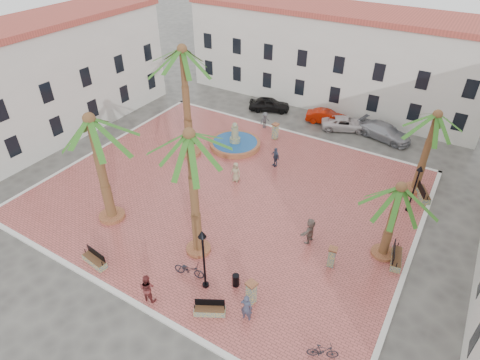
{
  "coord_description": "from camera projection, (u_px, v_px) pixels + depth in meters",
  "views": [
    {
      "loc": [
        13.05,
        -19.91,
        17.98
      ],
      "look_at": [
        1.0,
        0.0,
        1.6
      ],
      "focal_mm": 30.0,
      "sensor_mm": 36.0,
      "label": 1
    }
  ],
  "objects": [
    {
      "name": "palm_e",
      "position": [
        398.0,
        198.0,
        22.01
      ],
      "size": [
        4.59,
        4.59,
        5.39
      ],
      "color": "#A9603B",
      "rests_on": "plaza"
    },
    {
      "name": "car_black",
      "position": [
        269.0,
        104.0,
        41.06
      ],
      "size": [
        4.45,
        3.11,
        1.41
      ],
      "primitive_type": "imported",
      "rotation": [
        0.0,
        0.0,
        1.96
      ],
      "color": "black",
      "rests_on": "ground"
    },
    {
      "name": "palm_sw",
      "position": [
        92.0,
        133.0,
        23.61
      ],
      "size": [
        5.62,
        5.62,
        7.82
      ],
      "color": "#A9603B",
      "rests_on": "plaza"
    },
    {
      "name": "lamppost_e",
      "position": [
        417.0,
        181.0,
        26.54
      ],
      "size": [
        0.4,
        0.4,
        3.7
      ],
      "color": "black",
      "rests_on": "plaza"
    },
    {
      "name": "bollard_n",
      "position": [
        275.0,
        131.0,
        35.9
      ],
      "size": [
        0.63,
        0.63,
        1.48
      ],
      "rotation": [
        0.0,
        0.0,
        -0.22
      ],
      "color": "gray",
      "rests_on": "plaza"
    },
    {
      "name": "palm_ne",
      "position": [
        434.0,
        125.0,
        26.89
      ],
      "size": [
        4.82,
        4.82,
        6.48
      ],
      "color": "#A9603B",
      "rests_on": "plaza"
    },
    {
      "name": "plaza",
      "position": [
        229.0,
        193.0,
        29.76
      ],
      "size": [
        26.0,
        22.0,
        0.15
      ],
      "primitive_type": "cube",
      "color": "#B7544E",
      "rests_on": "ground"
    },
    {
      "name": "cyclist_b",
      "position": [
        147.0,
        288.0,
        21.28
      ],
      "size": [
        0.96,
        0.81,
        1.78
      ],
      "primitive_type": "imported",
      "rotation": [
        0.0,
        0.0,
        3.3
      ],
      "color": "maroon",
      "rests_on": "plaza"
    },
    {
      "name": "kerb_w",
      "position": [
        104.0,
        147.0,
        35.26
      ],
      "size": [
        0.3,
        22.3,
        0.16
      ],
      "primitive_type": "cube",
      "color": "silver",
      "rests_on": "ground"
    },
    {
      "name": "car_white",
      "position": [
        345.0,
        123.0,
        37.78
      ],
      "size": [
        4.82,
        3.66,
        1.22
      ],
      "primitive_type": "imported",
      "rotation": [
        0.0,
        0.0,
        2.0
      ],
      "color": "silver",
      "rests_on": "ground"
    },
    {
      "name": "bench_s",
      "position": [
        95.0,
        260.0,
        23.74
      ],
      "size": [
        1.81,
        0.74,
        0.93
      ],
      "rotation": [
        0.0,
        0.0,
        -0.12
      ],
      "color": "gray",
      "rests_on": "plaza"
    },
    {
      "name": "cyclist_a",
      "position": [
        247.0,
        307.0,
        20.28
      ],
      "size": [
        0.69,
        0.51,
        1.74
      ],
      "primitive_type": "imported",
      "rotation": [
        0.0,
        0.0,
        3.31
      ],
      "color": "#383E55",
      "rests_on": "plaza"
    },
    {
      "name": "pedestrian_fountain_b",
      "position": [
        275.0,
        157.0,
        32.2
      ],
      "size": [
        1.04,
        0.8,
        1.65
      ],
      "primitive_type": "imported",
      "rotation": [
        0.0,
        0.0,
        -0.47
      ],
      "color": "#344057",
      "rests_on": "plaza"
    },
    {
      "name": "pedestrian_east",
      "position": [
        310.0,
        231.0,
        24.93
      ],
      "size": [
        0.73,
        1.72,
        1.79
      ],
      "primitive_type": "imported",
      "rotation": [
        0.0,
        0.0,
        -1.69
      ],
      "color": "#7E6B61",
      "rests_on": "plaza"
    },
    {
      "name": "kerb_n",
      "position": [
        292.0,
        132.0,
        37.45
      ],
      "size": [
        26.3,
        0.3,
        0.16
      ],
      "primitive_type": "cube",
      "color": "silver",
      "rests_on": "ground"
    },
    {
      "name": "pedestrian_north",
      "position": [
        265.0,
        120.0,
        37.63
      ],
      "size": [
        0.96,
        1.17,
        1.57
      ],
      "primitive_type": "imported",
      "rotation": [
        0.0,
        0.0,
        1.13
      ],
      "color": "#414145",
      "rests_on": "plaza"
    },
    {
      "name": "car_red",
      "position": [
        327.0,
        117.0,
        38.85
      ],
      "size": [
        4.12,
        2.27,
        1.29
      ],
      "primitive_type": "imported",
      "rotation": [
        0.0,
        0.0,
        1.82
      ],
      "color": "#A91703",
      "rests_on": "ground"
    },
    {
      "name": "kerb_e",
      "position": [
        409.0,
        259.0,
        24.25
      ],
      "size": [
        0.3,
        22.3,
        0.16
      ],
      "primitive_type": "cube",
      "color": "silver",
      "rests_on": "ground"
    },
    {
      "name": "pedestrian_fountain_a",
      "position": [
        236.0,
        172.0,
        30.45
      ],
      "size": [
        0.84,
        0.6,
        1.6
      ],
      "primitive_type": "imported",
      "rotation": [
        0.0,
        0.0,
        0.11
      ],
      "color": "#9B8A68",
      "rests_on": "plaza"
    },
    {
      "name": "car_silver",
      "position": [
        385.0,
        132.0,
        36.22
      ],
      "size": [
        5.22,
        3.11,
        1.42
      ],
      "primitive_type": "imported",
      "rotation": [
        0.0,
        0.0,
        1.33
      ],
      "color": "#9D9FA6",
      "rests_on": "ground"
    },
    {
      "name": "lamppost_s",
      "position": [
        203.0,
        250.0,
        20.91
      ],
      "size": [
        0.45,
        0.45,
        4.15
      ],
      "color": "black",
      "rests_on": "plaza"
    },
    {
      "name": "building_north",
      "position": [
        333.0,
        56.0,
        41.05
      ],
      "size": [
        30.4,
        7.4,
        9.5
      ],
      "color": "silver",
      "rests_on": "ground"
    },
    {
      "name": "litter_bin",
      "position": [
        236.0,
        280.0,
        22.35
      ],
      "size": [
        0.4,
        0.4,
        0.78
      ],
      "primitive_type": "cylinder",
      "color": "black",
      "rests_on": "plaza"
    },
    {
      "name": "bollard_se",
      "position": [
        251.0,
        292.0,
        21.19
      ],
      "size": [
        0.64,
        0.64,
        1.48
      ],
      "rotation": [
        0.0,
        0.0,
        -0.23
      ],
      "color": "gray",
      "rests_on": "plaza"
    },
    {
      "name": "bench_se",
      "position": [
        210.0,
        310.0,
        20.89
      ],
      "size": [
        1.69,
        1.24,
        0.87
      ],
      "rotation": [
        0.0,
        0.0,
        0.5
      ],
      "color": "gray",
      "rests_on": "plaza"
    },
    {
      "name": "kerb_s",
      "position": [
        121.0,
        295.0,
        22.06
      ],
      "size": [
        26.3,
        0.3,
        0.16
      ],
      "primitive_type": "cube",
      "color": "silver",
      "rests_on": "ground"
    },
    {
      "name": "bicycle_a",
      "position": [
        189.0,
        269.0,
        22.88
      ],
      "size": [
        1.95,
        1.02,
        0.98
      ],
      "primitive_type": "imported",
      "rotation": [
        0.0,
        0.0,
        1.78
      ],
      "color": "black",
      "rests_on": "plaza"
    },
    {
      "name": "bicycle_b",
      "position": [
        323.0,
        351.0,
        18.77
      ],
      "size": [
        1.55,
        1.01,
        0.91
      ],
      "primitive_type": "imported",
      "rotation": [
        0.0,
        0.0,
        2.0
      ],
      "color": "black",
      "rests_on": "plaza"
    },
    {
      "name": "fountain",
      "position": [
        235.0,
        143.0,
        35.05
      ],
      "size": [
        4.43,
        4.43,
        2.29
      ],
      "color": "#A9603B",
      "rests_on": "plaza"
    },
    {
      "name": "palm_s",
      "position": [
        190.0,
        149.0,
        20.63
      ],
      "size": [
        4.92,
        4.92,
        8.48
      ],
      "color": "#A9603B",
      "rests_on": "plaza"
    },
    {
      "name": "building_west",
      "position": [
        44.0,
        80.0,
        34.96
      ],
      "size": [
        6.4,
        24.4,
        10.0
      ],
      "rotation": [
        0.0,
        0.0,
        1.57
      ],
      "color": "silver",
      "rests_on": "ground"
    },
    {
      "name": "bench_ne",
      "position": [
        422.0,
        194.0,
        29.07
      ],
      "size": [
        1.39,
        1.99,
        1.02
      ],
      "rotation": [
        0.0,
        0.0,
        2.03
      ],
      "color": "gray",
      "rests_on": "plaza"
    },
    {
      "name": "bollard_e",
      "position": [
        332.0,
        257.0,
        23.37
      ],
      "size": [
        0.56,
        0.56,
        1.38
      ],
      "rotation": [
        0.0,
        0.0,
        0.15
      ],
      "color": "gray",
      "rests_on": "plaza"
    },
    {
      "name": "ground",
      "position": [
        229.0,
        194.0,
        29.8
      ],
      "size": [
        120.0,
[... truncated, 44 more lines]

